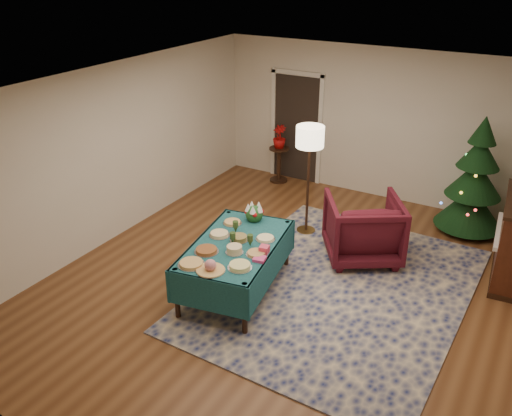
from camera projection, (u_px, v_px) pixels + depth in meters
The scene contains 25 objects.
room_shell at pixel (289, 194), 6.88m from camera, with size 7.00×7.00×7.00m.
doorway at pixel (296, 125), 10.43m from camera, with size 1.08×0.04×2.16m.
rug at pixel (338, 288), 7.34m from camera, with size 3.20×4.20×0.02m, color #151F50.
buffet_table at pixel (236, 253), 7.09m from camera, with size 1.36×1.99×0.71m.
platter_0 at pixel (191, 264), 6.54m from camera, with size 0.33×0.33×0.04m.
platter_1 at pixel (210, 267), 6.40m from camera, with size 0.35×0.35×0.15m.
platter_2 at pixel (240, 266), 6.47m from camera, with size 0.30×0.30×0.06m.
platter_3 at pixel (206, 250), 6.82m from camera, with size 0.31×0.31×0.05m.
platter_4 at pixel (234, 250), 6.79m from camera, with size 0.23×0.23×0.10m.
platter_5 at pixel (256, 253), 6.76m from camera, with size 0.26×0.26×0.04m.
platter_6 at pixel (219, 234), 7.20m from camera, with size 0.28×0.28×0.05m.
platter_7 at pixel (239, 238), 7.09m from camera, with size 0.25×0.25×0.07m.
platter_8 at pixel (265, 238), 7.11m from camera, with size 0.26×0.26×0.04m.
platter_9 at pixel (232, 222), 7.53m from camera, with size 0.26×0.26×0.04m.
goblet_0 at pixel (236, 227), 7.26m from camera, with size 0.08×0.08×0.17m.
goblet_1 at pixel (250, 240), 6.92m from camera, with size 0.08×0.08×0.17m.
goblet_2 at pixel (233, 238), 6.98m from camera, with size 0.08×0.08×0.17m.
napkin_stack at pixel (260, 259), 6.64m from camera, with size 0.14×0.14×0.04m, color #D83C7C.
gift_box at pixel (264, 249), 6.79m from camera, with size 0.11×0.11×0.10m, color #E03E5C.
centerpiece at pixel (254, 212), 7.58m from camera, with size 0.26×0.26×0.29m.
armchair at pixel (363, 226), 7.88m from camera, with size 1.03×0.96×1.06m, color #460F18.
floor_lamp at pixel (310, 143), 8.20m from camera, with size 0.43×0.43×1.78m.
side_table at pixel (279, 165), 10.63m from camera, with size 0.39×0.39×0.69m.
potted_plant at pixel (279, 142), 10.42m from camera, with size 0.25×0.45×0.25m, color #A20B0B.
christmas_tree at pixel (475, 181), 8.53m from camera, with size 1.20×1.20×1.92m.
Camera 1 is at (2.77, -5.65, 4.16)m, focal length 38.00 mm.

